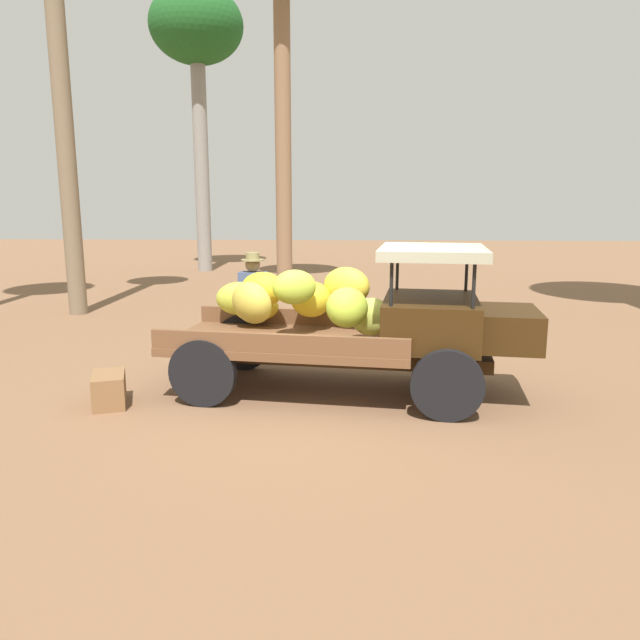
% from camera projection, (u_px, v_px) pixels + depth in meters
% --- Properties ---
extents(ground_plane, '(60.00, 60.00, 0.00)m').
position_uv_depth(ground_plane, '(339.00, 396.00, 7.46)').
color(ground_plane, brown).
extents(truck, '(4.60, 2.22, 1.84)m').
position_uv_depth(truck, '(359.00, 321.00, 7.46)').
color(truck, '#36210C').
rests_on(truck, ground).
extents(farmer, '(0.52, 0.47, 1.63)m').
position_uv_depth(farmer, '(253.00, 300.00, 8.97)').
color(farmer, '#B5B3AB').
rests_on(farmer, ground).
extents(wooden_crate, '(0.53, 0.68, 0.38)m').
position_uv_depth(wooden_crate, '(109.00, 390.00, 7.09)').
color(wooden_crate, brown).
rests_on(wooden_crate, ground).
extents(forest_tree_7, '(3.01, 3.01, 9.09)m').
position_uv_depth(forest_tree_7, '(197.00, 35.00, 19.31)').
color(forest_tree_7, gray).
rests_on(forest_tree_7, ground).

